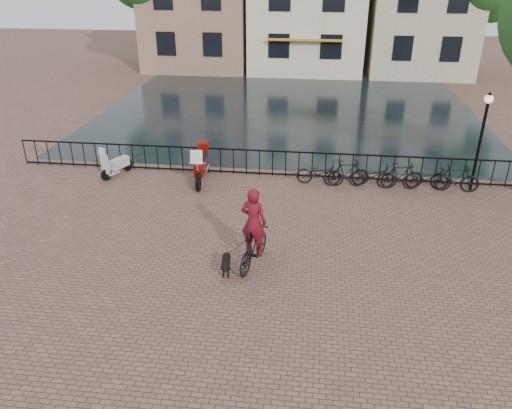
# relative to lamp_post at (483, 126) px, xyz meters

# --- Properties ---
(ground) EXTENTS (100.00, 100.00, 0.00)m
(ground) POSITION_rel_lamp_post_xyz_m (-7.20, -7.60, -2.38)
(ground) COLOR brown
(ground) RESTS_ON ground
(canal_water) EXTENTS (20.00, 20.00, 0.00)m
(canal_water) POSITION_rel_lamp_post_xyz_m (-7.20, 9.70, -2.38)
(canal_water) COLOR black
(canal_water) RESTS_ON ground
(railing) EXTENTS (20.00, 0.05, 1.02)m
(railing) POSITION_rel_lamp_post_xyz_m (-7.20, 0.40, -1.87)
(railing) COLOR black
(railing) RESTS_ON ground
(lamp_post) EXTENTS (0.30, 0.30, 3.45)m
(lamp_post) POSITION_rel_lamp_post_xyz_m (0.00, 0.00, 0.00)
(lamp_post) COLOR black
(lamp_post) RESTS_ON ground
(cyclist) EXTENTS (1.03, 2.02, 2.65)m
(cyclist) POSITION_rel_lamp_post_xyz_m (-7.10, -5.88, -1.37)
(cyclist) COLOR black
(cyclist) RESTS_ON ground
(dog) EXTENTS (0.38, 0.86, 0.56)m
(dog) POSITION_rel_lamp_post_xyz_m (-7.77, -6.37, -2.10)
(dog) COLOR black
(dog) RESTS_ON ground
(motorcycle) EXTENTS (0.74, 2.28, 1.60)m
(motorcycle) POSITION_rel_lamp_post_xyz_m (-9.77, -0.45, -1.58)
(motorcycle) COLOR maroon
(motorcycle) RESTS_ON ground
(scooter) EXTENTS (0.95, 1.47, 1.33)m
(scooter) POSITION_rel_lamp_post_xyz_m (-13.09, -0.30, -1.71)
(scooter) COLOR beige
(scooter) RESTS_ON ground
(parked_bike_0) EXTENTS (1.76, 0.74, 0.90)m
(parked_bike_0) POSITION_rel_lamp_post_xyz_m (-5.40, -0.20, -1.93)
(parked_bike_0) COLOR black
(parked_bike_0) RESTS_ON ground
(parked_bike_1) EXTENTS (1.72, 0.75, 1.00)m
(parked_bike_1) POSITION_rel_lamp_post_xyz_m (-4.45, -0.20, -1.88)
(parked_bike_1) COLOR black
(parked_bike_1) RESTS_ON ground
(parked_bike_2) EXTENTS (1.72, 0.60, 0.90)m
(parked_bike_2) POSITION_rel_lamp_post_xyz_m (-3.50, -0.20, -1.93)
(parked_bike_2) COLOR black
(parked_bike_2) RESTS_ON ground
(parked_bike_3) EXTENTS (1.71, 0.70, 1.00)m
(parked_bike_3) POSITION_rel_lamp_post_xyz_m (-2.55, -0.20, -1.88)
(parked_bike_3) COLOR black
(parked_bike_3) RESTS_ON ground
(parked_bike_4) EXTENTS (1.74, 0.66, 0.90)m
(parked_bike_4) POSITION_rel_lamp_post_xyz_m (-1.60, -0.20, -1.93)
(parked_bike_4) COLOR black
(parked_bike_4) RESTS_ON ground
(parked_bike_5) EXTENTS (1.71, 0.65, 1.00)m
(parked_bike_5) POSITION_rel_lamp_post_xyz_m (-0.65, -0.20, -1.88)
(parked_bike_5) COLOR black
(parked_bike_5) RESTS_ON ground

